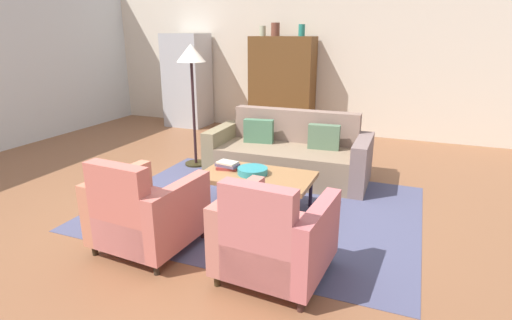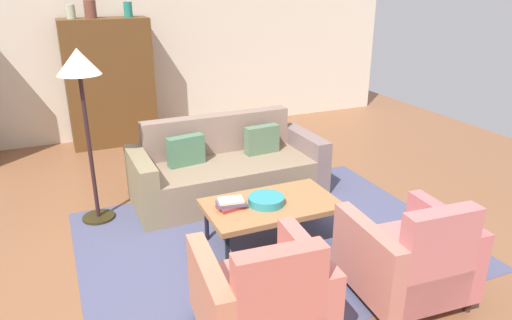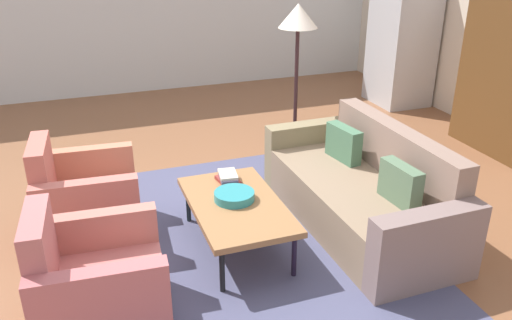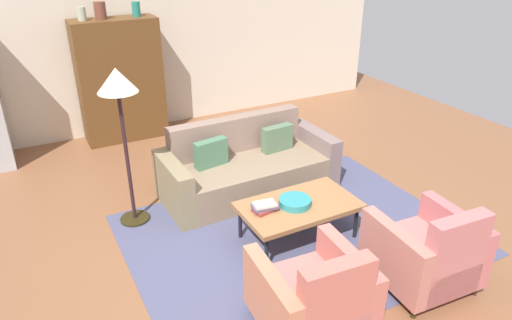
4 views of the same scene
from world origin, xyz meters
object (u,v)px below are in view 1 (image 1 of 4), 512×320
object	(u,v)px
armchair_left	(144,214)
coffee_table	(257,178)
couch	(289,155)
floor_lamp	(191,65)
armchair_right	(272,239)
book_stack	(227,165)
cabinet	(282,86)
vase_tall	(263,31)
fruit_bowl	(253,171)
vase_small	(302,30)
refrigerator	(188,80)
vase_round	(275,29)

from	to	relation	value
armchair_left	coffee_table	bearing A→B (deg)	66.73
couch	floor_lamp	distance (m)	1.83
armchair_right	book_stack	size ratio (longest dim) A/B	3.29
cabinet	vase_tall	distance (m)	1.07
fruit_bowl	couch	bearing A→B (deg)	87.66
book_stack	floor_lamp	size ratio (longest dim) A/B	0.16
vase_small	coffee_table	bearing A→B (deg)	-81.16
fruit_bowl	vase_tall	world-z (taller)	vase_tall
vase_small	floor_lamp	xyz separation A→B (m)	(-0.87, -2.41, -0.46)
fruit_bowl	refrigerator	size ratio (longest dim) A/B	0.18
armchair_right	refrigerator	world-z (taller)	refrigerator
armchair_right	vase_round	distance (m)	5.23
armchair_left	refrigerator	bearing A→B (deg)	120.73
armchair_left	cabinet	bearing A→B (deg)	97.73
book_stack	vase_round	world-z (taller)	vase_round
book_stack	cabinet	world-z (taller)	cabinet
couch	fruit_bowl	distance (m)	1.20
armchair_left	book_stack	bearing A→B (deg)	83.24
cabinet	floor_lamp	size ratio (longest dim) A/B	1.05
fruit_bowl	vase_round	size ratio (longest dim) A/B	1.38
cabinet	book_stack	bearing A→B (deg)	-81.40
couch	armchair_left	size ratio (longest dim) A/B	2.40
vase_tall	vase_round	distance (m)	0.25
couch	book_stack	world-z (taller)	couch
fruit_bowl	vase_round	bearing A→B (deg)	105.80
armchair_right	coffee_table	bearing A→B (deg)	121.07
armchair_left	cabinet	distance (m)	4.75
couch	vase_small	world-z (taller)	vase_small
coffee_table	floor_lamp	size ratio (longest dim) A/B	0.70
coffee_table	armchair_left	xyz separation A→B (m)	(-0.60, -1.17, -0.03)
coffee_table	cabinet	xyz separation A→B (m)	(-0.90, 3.54, 0.53)
refrigerator	floor_lamp	world-z (taller)	refrigerator
armchair_right	book_stack	distance (m)	1.55
armchair_left	vase_round	distance (m)	4.98
book_stack	vase_small	world-z (taller)	vase_small
couch	coffee_table	xyz separation A→B (m)	(0.00, -1.19, 0.08)
armchair_left	book_stack	world-z (taller)	armchair_left
fruit_bowl	floor_lamp	size ratio (longest dim) A/B	0.19
coffee_table	armchair_left	distance (m)	1.31
vase_tall	vase_round	bearing A→B (deg)	0.00
armchair_left	cabinet	size ratio (longest dim) A/B	0.49
fruit_bowl	book_stack	world-z (taller)	book_stack
vase_tall	cabinet	bearing A→B (deg)	0.68
armchair_right	floor_lamp	xyz separation A→B (m)	(-2.02, 2.29, 1.10)
couch	vase_tall	size ratio (longest dim) A/B	11.51
armchair_right	floor_lamp	size ratio (longest dim) A/B	0.51
vase_small	couch	bearing A→B (deg)	-76.85
cabinet	armchair_right	bearing A→B (deg)	-72.37
couch	coffee_table	bearing A→B (deg)	89.20
cabinet	vase_round	size ratio (longest dim) A/B	7.61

